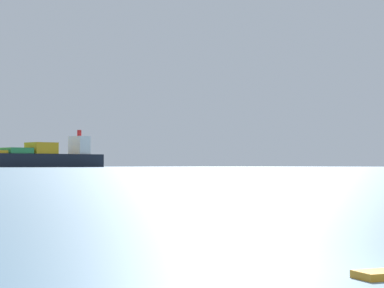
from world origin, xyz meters
name	(u,v)px	position (x,y,z in m)	size (l,w,h in m)	color
cargo_ship	(22,157)	(-80.50, 671.40, 9.00)	(147.66, 114.17, 35.25)	black
distant_headland	(119,160)	(16.70, 1346.72, 10.74)	(713.42, 239.25, 21.49)	#756B56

